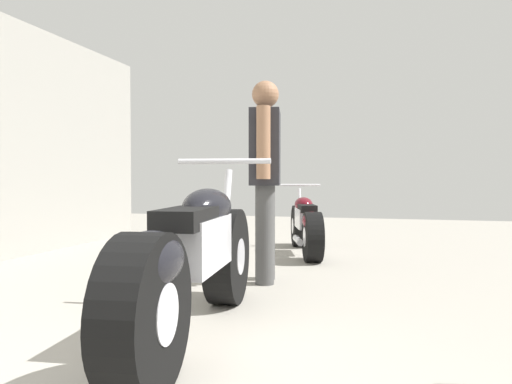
# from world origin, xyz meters

# --- Properties ---
(ground_plane) EXTENTS (15.06, 15.06, 0.00)m
(ground_plane) POSITION_xyz_m (0.00, 3.11, 0.00)
(ground_plane) COLOR #9E998E
(motorcycle_maroon_cruiser) EXTENTS (0.66, 2.24, 1.04)m
(motorcycle_maroon_cruiser) POSITION_xyz_m (-0.10, 1.84, 0.44)
(motorcycle_maroon_cruiser) COLOR black
(motorcycle_maroon_cruiser) RESTS_ON ground_plane
(motorcycle_black_naked) EXTENTS (0.75, 1.74, 0.83)m
(motorcycle_black_naked) POSITION_xyz_m (-0.01, 5.14, 0.35)
(motorcycle_black_naked) COLOR black
(motorcycle_black_naked) RESTS_ON ground_plane
(mechanic_in_blue) EXTENTS (0.33, 0.71, 1.75)m
(mechanic_in_blue) POSITION_xyz_m (-0.09, 3.47, 0.99)
(mechanic_in_blue) COLOR #4C4C4C
(mechanic_in_blue) RESTS_ON ground_plane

